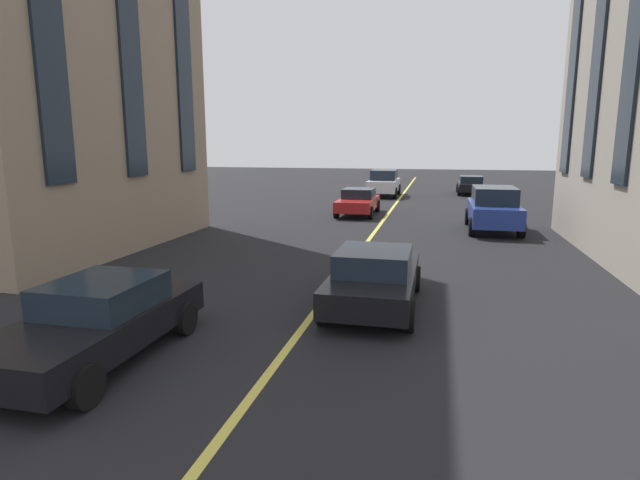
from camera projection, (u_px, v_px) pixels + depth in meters
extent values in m
cube|color=#D8C64C|center=(366.00, 243.00, 18.98)|extent=(80.00, 0.16, 0.01)
cube|color=black|center=(471.00, 186.00, 37.74)|extent=(4.40, 1.80, 0.55)
cube|color=#19232D|center=(471.00, 179.00, 37.43)|extent=(1.85, 1.58, 0.50)
cylinder|color=black|center=(458.00, 188.00, 39.37)|extent=(0.64, 0.22, 0.64)
cylinder|color=black|center=(481.00, 189.00, 38.99)|extent=(0.64, 0.22, 0.64)
cylinder|color=black|center=(459.00, 191.00, 36.59)|extent=(0.64, 0.22, 0.64)
cylinder|color=black|center=(484.00, 192.00, 36.21)|extent=(0.64, 0.22, 0.64)
cube|color=silver|center=(384.00, 185.00, 36.30)|extent=(4.70, 1.95, 0.80)
cube|color=#19232D|center=(384.00, 175.00, 36.16)|extent=(2.58, 1.72, 0.70)
cylinder|color=black|center=(395.00, 193.00, 34.68)|extent=(0.76, 0.27, 0.76)
cylinder|color=black|center=(368.00, 193.00, 35.10)|extent=(0.76, 0.27, 0.76)
cylinder|color=black|center=(399.00, 189.00, 37.65)|extent=(0.76, 0.27, 0.76)
cylinder|color=black|center=(373.00, 189.00, 38.07)|extent=(0.76, 0.27, 0.76)
cube|color=black|center=(375.00, 281.00, 11.54)|extent=(4.40, 1.80, 0.55)
cube|color=#19232D|center=(374.00, 261.00, 11.23)|extent=(1.85, 1.58, 0.50)
cylinder|color=black|center=(348.00, 275.00, 13.17)|extent=(0.64, 0.22, 0.64)
cylinder|color=black|center=(416.00, 279.00, 12.78)|extent=(0.64, 0.22, 0.64)
cylinder|color=black|center=(324.00, 310.00, 10.39)|extent=(0.64, 0.22, 0.64)
cylinder|color=black|center=(409.00, 316.00, 10.01)|extent=(0.64, 0.22, 0.64)
cube|color=black|center=(97.00, 327.00, 8.61)|extent=(4.40, 1.80, 0.55)
cube|color=#19232D|center=(103.00, 294.00, 8.72)|extent=(1.85, 1.58, 0.50)
cylinder|color=black|center=(85.00, 387.00, 7.08)|extent=(0.64, 0.22, 0.64)
cylinder|color=black|center=(185.00, 318.00, 9.86)|extent=(0.64, 0.22, 0.64)
cylinder|color=black|center=(107.00, 312.00, 10.24)|extent=(0.64, 0.22, 0.64)
cube|color=#B21E1E|center=(358.00, 204.00, 26.69)|extent=(4.40, 1.80, 0.55)
cube|color=#19232D|center=(359.00, 193.00, 26.80)|extent=(1.85, 1.58, 0.50)
cylinder|color=black|center=(371.00, 213.00, 25.16)|extent=(0.64, 0.22, 0.64)
cylinder|color=black|center=(337.00, 212.00, 25.55)|extent=(0.64, 0.22, 0.64)
cylinder|color=black|center=(378.00, 206.00, 27.94)|extent=(0.64, 0.22, 0.64)
cylinder|color=black|center=(347.00, 205.00, 28.32)|extent=(0.64, 0.22, 0.64)
cube|color=navy|center=(493.00, 213.00, 21.71)|extent=(4.70, 1.95, 0.80)
cube|color=#19232D|center=(494.00, 195.00, 21.57)|extent=(2.59, 1.72, 0.70)
cylinder|color=black|center=(468.00, 216.00, 23.48)|extent=(0.76, 0.27, 0.76)
cylinder|color=black|center=(511.00, 218.00, 23.06)|extent=(0.76, 0.27, 0.76)
cylinder|color=black|center=(472.00, 227.00, 20.51)|extent=(0.76, 0.27, 0.76)
cylinder|color=black|center=(521.00, 228.00, 20.09)|extent=(0.76, 0.27, 0.76)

